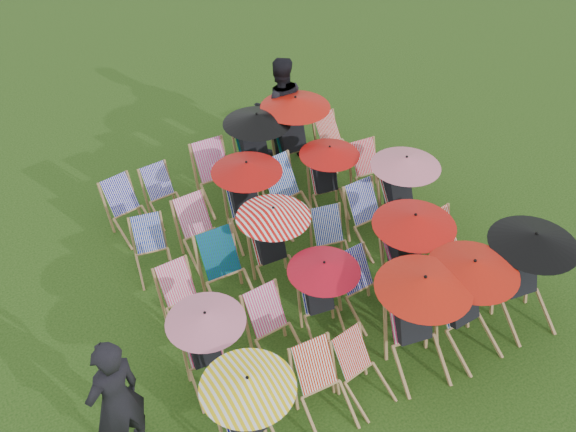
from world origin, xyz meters
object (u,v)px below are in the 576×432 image
deckchair_29 (335,141)px  deckchair_0 (250,419)px  deckchair_5 (527,276)px  person_rear (280,107)px  person_left (116,400)px

deckchair_29 → deckchair_0: bearing=-139.6°
deckchair_5 → person_rear: person_rear is taller
deckchair_29 → person_rear: size_ratio=0.44×
deckchair_0 → person_left: size_ratio=0.69×
person_left → person_rear: 6.46m
deckchair_29 → person_left: bearing=-152.3°
deckchair_29 → deckchair_5: bearing=-96.2°
deckchair_0 → person_left: person_left is taller
deckchair_29 → person_rear: (-0.75, 0.75, 0.55)m
person_rear → person_left: bearing=61.6°
deckchair_0 → deckchair_5: size_ratio=0.89×
deckchair_0 → person_rear: (3.39, 5.31, 0.30)m
deckchair_5 → person_left: person_left is taller
deckchair_5 → person_left: (-5.46, 0.77, 0.17)m
deckchair_5 → person_left: bearing=-179.5°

